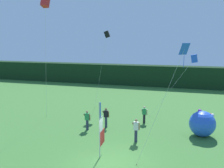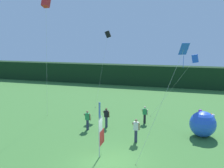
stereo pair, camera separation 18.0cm
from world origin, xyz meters
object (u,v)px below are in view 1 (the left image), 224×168
(banner_flag, at_px, (101,130))
(inflatable_balloon, at_px, (202,124))
(person_far_left, at_px, (144,114))
(kite_black_box_0, at_px, (107,35))
(kite_blue_box_3, at_px, (194,59))
(person_mid_field, at_px, (136,130))
(person_near_banner, at_px, (87,120))
(person_far_right, at_px, (106,117))
(kite_blue_diamond_1, at_px, (181,57))
(kite_red_box_2, at_px, (45,3))

(banner_flag, height_order, inflatable_balloon, banner_flag)
(banner_flag, bearing_deg, person_far_left, 75.25)
(inflatable_balloon, bearing_deg, kite_black_box_0, 145.70)
(kite_blue_box_3, bearing_deg, person_mid_field, -124.39)
(person_near_banner, relative_size, person_far_left, 1.05)
(person_mid_field, distance_m, person_far_left, 4.24)
(person_far_left, xyz_separation_m, person_far_right, (-3.01, -1.94, 0.08))
(banner_flag, distance_m, kite_blue_box_3, 11.21)
(kite_blue_diamond_1, bearing_deg, person_far_right, 142.12)
(person_near_banner, distance_m, kite_black_box_0, 10.55)
(kite_blue_diamond_1, xyz_separation_m, kite_blue_box_3, (1.17, 8.26, -0.68))
(banner_flag, height_order, kite_red_box_2, kite_red_box_2)
(person_far_left, bearing_deg, kite_black_box_0, 135.51)
(kite_blue_diamond_1, bearing_deg, banner_flag, -175.28)
(kite_blue_box_3, bearing_deg, banner_flag, -124.26)
(person_near_banner, distance_m, person_mid_field, 4.54)
(person_near_banner, relative_size, person_mid_field, 0.94)
(person_mid_field, bearing_deg, kite_red_box_2, 163.44)
(kite_blue_diamond_1, bearing_deg, person_near_banner, 153.47)
(person_far_right, xyz_separation_m, kite_black_box_0, (-1.94, 6.80, 7.06))
(banner_flag, xyz_separation_m, kite_black_box_0, (-3.12, 11.79, 6.23))
(person_mid_field, height_order, person_far_left, person_mid_field)
(banner_flag, bearing_deg, person_near_banner, 122.26)
(kite_blue_diamond_1, bearing_deg, person_mid_field, 141.64)
(person_mid_field, xyz_separation_m, inflatable_balloon, (4.78, 2.47, 0.07))
(person_far_right, bearing_deg, kite_blue_box_3, 27.37)
(kite_black_box_0, xyz_separation_m, kite_blue_box_3, (9.01, -3.14, -2.21))
(person_far_left, height_order, person_far_right, person_far_right)
(person_far_right, height_order, kite_red_box_2, kite_red_box_2)
(inflatable_balloon, xyz_separation_m, kite_blue_box_3, (-0.71, 3.49, 4.76))
(kite_blue_diamond_1, bearing_deg, kite_blue_box_3, 81.92)
(person_far_left, xyz_separation_m, kite_red_box_2, (-8.46, -1.73, 9.72))
(person_far_right, bearing_deg, kite_black_box_0, 105.89)
(kite_black_box_0, bearing_deg, kite_red_box_2, -118.05)
(banner_flag, xyz_separation_m, inflatable_balloon, (6.60, 5.16, -0.74))
(kite_red_box_2, height_order, kite_blue_box_3, kite_red_box_2)
(kite_red_box_2, bearing_deg, kite_blue_diamond_1, -22.97)
(inflatable_balloon, relative_size, kite_blue_box_3, 0.34)
(kite_blue_diamond_1, bearing_deg, kite_black_box_0, 124.53)
(inflatable_balloon, relative_size, kite_red_box_2, 0.19)
(person_far_left, relative_size, kite_blue_diamond_1, 0.22)
(inflatable_balloon, bearing_deg, kite_red_box_2, 179.81)
(banner_flag, relative_size, person_far_left, 2.33)
(person_far_right, bearing_deg, kite_blue_diamond_1, -37.88)
(person_far_left, bearing_deg, inflatable_balloon, -20.35)
(banner_flag, distance_m, person_far_left, 7.22)
(person_far_right, bearing_deg, person_far_left, 32.85)
(person_near_banner, distance_m, kite_blue_box_3, 10.79)
(person_far_left, xyz_separation_m, kite_black_box_0, (-4.95, 4.86, 7.15))
(person_mid_field, xyz_separation_m, person_far_left, (0.01, 4.24, -0.11))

